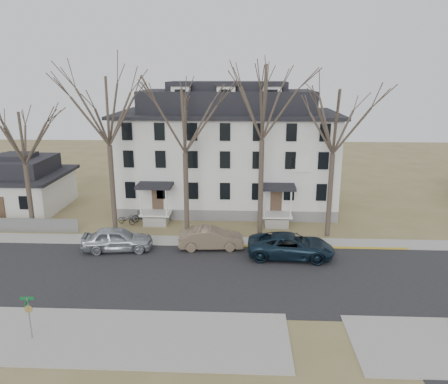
{
  "coord_description": "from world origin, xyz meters",
  "views": [
    {
      "loc": [
        -0.39,
        -23.94,
        12.9
      ],
      "look_at": [
        -1.9,
        9.0,
        3.81
      ],
      "focal_mm": 35.0,
      "sensor_mm": 36.0,
      "label": 1
    }
  ],
  "objects_px": {
    "small_house": "(20,186)",
    "street_sign": "(29,311)",
    "tree_mid_left": "(184,116)",
    "tree_mid_right": "(335,117)",
    "car_silver": "(117,239)",
    "tree_center": "(263,97)",
    "bicycle_right": "(142,217)",
    "tree_far_left": "(107,106)",
    "boarding_house": "(227,152)",
    "car_navy": "(291,246)",
    "tree_bungalow": "(22,134)",
    "car_tan": "(211,239)",
    "bicycle_left": "(126,220)"
  },
  "relations": [
    {
      "from": "car_silver",
      "to": "car_navy",
      "type": "bearing_deg",
      "value": -99.91
    },
    {
      "from": "tree_far_left",
      "to": "bicycle_right",
      "type": "height_order",
      "value": "tree_far_left"
    },
    {
      "from": "tree_far_left",
      "to": "car_tan",
      "type": "xyz_separation_m",
      "value": [
        8.22,
        -3.14,
        -9.54
      ]
    },
    {
      "from": "small_house",
      "to": "street_sign",
      "type": "xyz_separation_m",
      "value": [
        11.16,
        -21.34,
        -0.66
      ]
    },
    {
      "from": "car_silver",
      "to": "car_navy",
      "type": "height_order",
      "value": "car_silver"
    },
    {
      "from": "tree_mid_right",
      "to": "car_navy",
      "type": "relative_size",
      "value": 2.07
    },
    {
      "from": "bicycle_right",
      "to": "street_sign",
      "type": "relative_size",
      "value": 0.76
    },
    {
      "from": "tree_mid_left",
      "to": "street_sign",
      "type": "height_order",
      "value": "tree_mid_left"
    },
    {
      "from": "tree_center",
      "to": "car_silver",
      "type": "xyz_separation_m",
      "value": [
        -10.71,
        -3.81,
        -10.21
      ]
    },
    {
      "from": "tree_far_left",
      "to": "tree_mid_right",
      "type": "xyz_separation_m",
      "value": [
        17.5,
        0.0,
        -0.74
      ]
    },
    {
      "from": "boarding_house",
      "to": "car_silver",
      "type": "relative_size",
      "value": 4.03
    },
    {
      "from": "boarding_house",
      "to": "bicycle_right",
      "type": "bearing_deg",
      "value": -142.36
    },
    {
      "from": "bicycle_right",
      "to": "tree_mid_left",
      "type": "bearing_deg",
      "value": -136.11
    },
    {
      "from": "tree_mid_right",
      "to": "car_silver",
      "type": "relative_size",
      "value": 2.47
    },
    {
      "from": "car_silver",
      "to": "tree_mid_left",
      "type": "bearing_deg",
      "value": -57.88
    },
    {
      "from": "tree_center",
      "to": "tree_mid_right",
      "type": "relative_size",
      "value": 1.15
    },
    {
      "from": "bicycle_left",
      "to": "tree_center",
      "type": "bearing_deg",
      "value": -79.52
    },
    {
      "from": "tree_far_left",
      "to": "car_navy",
      "type": "distance_m",
      "value": 17.55
    },
    {
      "from": "small_house",
      "to": "tree_far_left",
      "type": "bearing_deg",
      "value": -29.39
    },
    {
      "from": "tree_far_left",
      "to": "bicycle_left",
      "type": "bearing_deg",
      "value": 76.72
    },
    {
      "from": "tree_far_left",
      "to": "boarding_house",
      "type": "bearing_deg",
      "value": 42.18
    },
    {
      "from": "street_sign",
      "to": "car_navy",
      "type": "bearing_deg",
      "value": 33.04
    },
    {
      "from": "small_house",
      "to": "car_navy",
      "type": "height_order",
      "value": "small_house"
    },
    {
      "from": "tree_mid_left",
      "to": "boarding_house",
      "type": "bearing_deg",
      "value": 69.8
    },
    {
      "from": "tree_mid_right",
      "to": "car_tan",
      "type": "xyz_separation_m",
      "value": [
        -9.28,
        -3.14,
        -8.8
      ]
    },
    {
      "from": "tree_mid_left",
      "to": "tree_mid_right",
      "type": "height_order",
      "value": "same"
    },
    {
      "from": "bicycle_right",
      "to": "car_tan",
      "type": "bearing_deg",
      "value": -146.95
    },
    {
      "from": "tree_mid_left",
      "to": "tree_far_left",
      "type": "bearing_deg",
      "value": 180.0
    },
    {
      "from": "bicycle_right",
      "to": "bicycle_left",
      "type": "bearing_deg",
      "value": 100.78
    },
    {
      "from": "car_silver",
      "to": "street_sign",
      "type": "height_order",
      "value": "street_sign"
    },
    {
      "from": "small_house",
      "to": "car_navy",
      "type": "relative_size",
      "value": 1.42
    },
    {
      "from": "tree_mid_left",
      "to": "car_silver",
      "type": "relative_size",
      "value": 2.47
    },
    {
      "from": "boarding_house",
      "to": "tree_bungalow",
      "type": "relative_size",
      "value": 1.93
    },
    {
      "from": "car_silver",
      "to": "bicycle_right",
      "type": "bearing_deg",
      "value": -10.08
    },
    {
      "from": "small_house",
      "to": "tree_mid_left",
      "type": "distance_m",
      "value": 19.53
    },
    {
      "from": "tree_bungalow",
      "to": "bicycle_left",
      "type": "distance_m",
      "value": 10.85
    },
    {
      "from": "small_house",
      "to": "car_silver",
      "type": "xyz_separation_m",
      "value": [
        12.29,
        -10.01,
        -1.37
      ]
    },
    {
      "from": "car_navy",
      "to": "bicycle_right",
      "type": "bearing_deg",
      "value": 63.59
    },
    {
      "from": "tree_mid_left",
      "to": "car_navy",
      "type": "relative_size",
      "value": 2.07
    },
    {
      "from": "car_navy",
      "to": "car_tan",
      "type": "bearing_deg",
      "value": 79.92
    },
    {
      "from": "small_house",
      "to": "tree_mid_right",
      "type": "bearing_deg",
      "value": -12.27
    },
    {
      "from": "tree_center",
      "to": "tree_bungalow",
      "type": "height_order",
      "value": "tree_center"
    },
    {
      "from": "small_house",
      "to": "tree_center",
      "type": "distance_m",
      "value": 25.41
    },
    {
      "from": "tree_center",
      "to": "bicycle_right",
      "type": "bearing_deg",
      "value": 166.51
    },
    {
      "from": "tree_mid_left",
      "to": "car_silver",
      "type": "bearing_deg",
      "value": -141.0
    },
    {
      "from": "boarding_house",
      "to": "tree_mid_right",
      "type": "relative_size",
      "value": 1.63
    },
    {
      "from": "small_house",
      "to": "tree_far_left",
      "type": "distance_m",
      "value": 15.0
    },
    {
      "from": "small_house",
      "to": "tree_mid_right",
      "type": "relative_size",
      "value": 0.68
    },
    {
      "from": "street_sign",
      "to": "tree_mid_right",
      "type": "bearing_deg",
      "value": 36.7
    },
    {
      "from": "tree_mid_left",
      "to": "tree_bungalow",
      "type": "bearing_deg",
      "value": 180.0
    }
  ]
}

